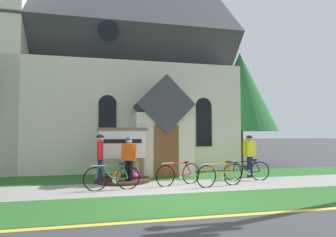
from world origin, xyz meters
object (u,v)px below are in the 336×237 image
Objects in this scene: church_sign at (123,145)px; bicycle_white at (247,170)px; cyclist_in_green_jersey at (250,153)px; cyclist_in_orange_jersey at (100,155)px; cyclist_in_white_jersey at (129,156)px; bicycle_yellow at (112,178)px; bicycle_red at (179,174)px; bicycle_silver at (220,175)px; roadside_conifer at (240,92)px.

church_sign is 4.79m from bicycle_white.
church_sign is at bearing 174.31° from cyclist_in_green_jersey.
cyclist_in_white_jersey is at bearing -5.89° from cyclist_in_orange_jersey.
bicycle_red is (2.25, 0.35, -0.01)m from bicycle_yellow.
bicycle_yellow is 5.68m from cyclist_in_green_jersey.
bicycle_white is at bearing 8.12° from bicycle_yellow.
cyclist_in_green_jersey is (5.04, -0.50, -0.32)m from church_sign.
bicycle_silver reaches higher than bicycle_white.
cyclist_in_orange_jersey reaches higher than bicycle_red.
roadside_conifer is at bearing 66.89° from cyclist_in_green_jersey.
bicycle_silver is at bearing -21.43° from bicycle_red.
cyclist_in_green_jersey reaches higher than bicycle_yellow.
cyclist_in_green_jersey is 0.26× the size of roadside_conifer.
bicycle_silver is at bearing -2.51° from bicycle_yellow.
bicycle_yellow is at bearing -171.88° from bicycle_white.
church_sign is 0.31× the size of roadside_conifer.
bicycle_red is 2.82m from cyclist_in_orange_jersey.
bicycle_red is at bearing 158.57° from bicycle_silver.
bicycle_silver is (3.10, -2.04, -0.93)m from church_sign.
church_sign is at bearing 139.81° from bicycle_red.
bicycle_red is 8.34m from roadside_conifer.
cyclist_in_white_jersey is at bearing 175.53° from bicycle_white.
cyclist_in_green_jersey is 1.03× the size of cyclist_in_white_jersey.
church_sign is 5.07m from cyclist_in_green_jersey.
bicycle_yellow is 1.37m from cyclist_in_orange_jersey.
bicycle_silver is 1.03× the size of cyclist_in_orange_jersey.
roadside_conifer is at bearing 30.86° from cyclist_in_orange_jersey.
roadside_conifer reaches higher than cyclist_in_green_jersey.
church_sign is 1.17× the size of bicycle_red.
cyclist_in_orange_jersey is at bearing -177.81° from cyclist_in_green_jersey.
roadside_conifer is (1.88, 4.40, 3.15)m from cyclist_in_green_jersey.
cyclist_in_orange_jersey is at bearing 174.11° from cyclist_in_white_jersey.
cyclist_in_orange_jersey is at bearing 163.01° from bicycle_red.
roadside_conifer is at bearing 46.74° from bicycle_red.
bicycle_yellow is at bearing -165.86° from cyclist_in_green_jersey.
bicycle_silver is (3.54, -0.16, -0.00)m from bicycle_yellow.
cyclist_in_green_jersey reaches higher than bicycle_silver.
church_sign is 1.13m from cyclist_in_orange_jersey.
bicycle_white is 0.27× the size of roadside_conifer.
bicycle_white is (4.99, 0.71, -0.02)m from bicycle_yellow.
cyclist_in_orange_jersey is at bearing 175.27° from bicycle_white.
bicycle_silver is at bearing -18.48° from cyclist_in_orange_jersey.
bicycle_silver is 2.54m from cyclist_in_green_jersey.
roadside_conifer is at bearing 64.97° from bicycle_white.
bicycle_yellow is 5.04m from bicycle_white.
church_sign reaches higher than bicycle_silver.
church_sign is at bearing 41.55° from cyclist_in_orange_jersey.
cyclist_in_white_jersey is at bearing 157.61° from bicycle_silver.
cyclist_in_white_jersey is (-2.93, 1.21, 0.56)m from bicycle_silver.
bicycle_white is (1.45, 0.87, -0.01)m from bicycle_silver.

